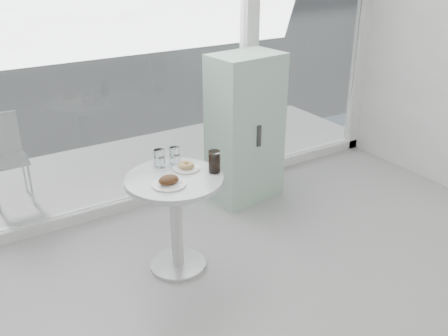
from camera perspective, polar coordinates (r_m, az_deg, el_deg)
storefront at (r=4.55m, az=-6.01°, el=16.64°), size 5.00×0.14×3.00m
main_table at (r=3.72m, az=-5.58°, el=-4.13°), size 0.72×0.72×0.77m
patio_deck at (r=5.69m, az=-9.53°, el=0.35°), size 5.60×1.60×0.05m
mint_cabinet at (r=4.73m, az=2.41°, el=4.51°), size 0.70×0.50×1.41m
patio_chair at (r=5.09m, az=-23.86°, el=1.58°), size 0.36×0.36×0.83m
plate_fritter at (r=3.50m, az=-6.30°, el=-1.53°), size 0.24×0.24×0.07m
plate_donut at (r=3.73m, az=-4.33°, el=0.16°), size 0.20×0.20×0.05m
water_tumbler_a at (r=3.79m, az=-7.39°, el=1.02°), size 0.08×0.08×0.13m
water_tumbler_b at (r=3.82m, az=-5.64°, el=1.29°), size 0.08×0.08×0.13m
cola_glass at (r=3.65m, az=-1.11°, el=0.70°), size 0.09×0.09×0.17m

